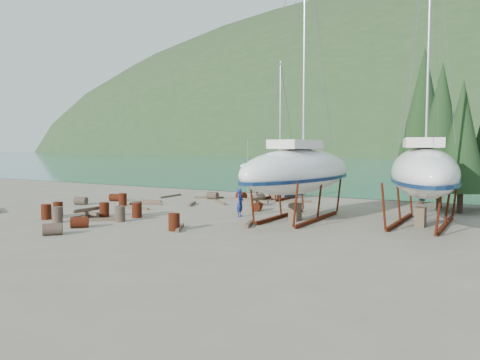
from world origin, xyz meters
The scene contains 45 objects.
ground centered at (0.00, 0.00, 0.00)m, with size 600.00×600.00×0.00m, color #6B6454.
far_house_left centered at (-60.00, 190.00, 2.92)m, with size 6.60×5.60×5.60m.
far_house_center centered at (-20.00, 190.00, 2.92)m, with size 6.60×5.60×5.60m.
cypress_near_right centered at (12.50, 12.00, 5.79)m, with size 3.60×3.60×10.00m.
cypress_mid_right centered at (14.00, 10.00, 4.92)m, with size 3.06×3.06×8.50m.
cypress_back_left centered at (11.00, 14.00, 6.66)m, with size 4.14×4.14×11.50m.
moored_boat_left centered at (-30.00, 60.00, 0.39)m, with size 2.00×5.00×6.05m.
moored_boat_mid centered at (10.00, 80.00, 0.39)m, with size 2.00×5.00×6.05m.
moored_boat_far centered at (-8.00, 110.00, 0.39)m, with size 2.00×5.00×6.05m.
large_sailboat_near centered at (6.18, 2.40, 2.85)m, with size 4.32×11.50×17.70m.
large_sailboat_far centered at (12.73, 3.91, 2.90)m, with size 5.91×11.70×17.78m.
small_sailboat_shore centered at (0.38, 11.54, 1.84)m, with size 3.72×7.28×11.14m.
worker centered at (2.64, 1.66, 0.85)m, with size 0.62×0.41×1.70m, color navy.
drum_0 centered at (-6.55, -5.07, 0.44)m, with size 0.58×0.58×0.88m, color #5A1A0F.
drum_1 centered at (-2.01, -8.13, 0.29)m, with size 0.58×0.58×0.88m, color #2D2823.
drum_2 centered at (-9.86, 3.67, 0.29)m, with size 0.58×0.58×0.88m, color #5A1A0F.
drum_4 centered at (-2.12, 9.92, 0.29)m, with size 0.58×0.58×0.88m, color #5A1A0F.
drum_5 centered at (-3.05, -1.22, 0.44)m, with size 0.58×0.58×0.88m, color #2D2823.
drum_6 centered at (2.35, 4.37, 0.29)m, with size 0.58×0.58×0.88m, color #5A1A0F.
drum_7 centered at (2.22, -4.20, 0.44)m, with size 0.58×0.58×0.88m, color #5A1A0F.
drum_8 centered at (-7.42, 1.98, 0.44)m, with size 0.58×0.58×0.88m, color #5A1A0F.
drum_9 centered at (-4.16, 8.78, 0.29)m, with size 0.58×0.58×0.88m, color #2D2823.
drum_10 centered at (-4.36, -2.66, 0.44)m, with size 0.58×0.58×0.88m, color #5A1A0F.
drum_11 centered at (-0.20, 9.33, 0.29)m, with size 0.58×0.58×0.88m, color #2D2823.
drum_12 centered at (-2.55, -6.07, 0.29)m, with size 0.58×0.58×0.88m, color #5A1A0F.
drum_13 centered at (-6.99, -3.91, 0.44)m, with size 0.58×0.58×0.88m, color #5A1A0F.
drum_14 centered at (-2.47, -1.88, 0.44)m, with size 0.58×0.58×0.88m, color #5A1A0F.
drum_15 centered at (-10.39, 0.74, 0.29)m, with size 0.58×0.58×0.88m, color #2D2823.
drum_16 centered at (-5.03, -5.49, 0.44)m, with size 0.58×0.58×0.88m, color #2D2823.
drum_17 centered at (-2.21, -3.51, 0.44)m, with size 0.58×0.58×0.88m, color #2D2823.
timber_0 centered at (-4.77, 9.13, 0.07)m, with size 0.14×2.47×0.14m, color brown.
timber_1 centered at (4.76, -0.98, 0.10)m, with size 0.19×1.77×0.19m, color brown.
timber_4 centered at (-7.08, 4.65, 0.09)m, with size 0.17×1.73×0.17m, color brown.
timber_5 centered at (-3.53, -4.04, 0.08)m, with size 0.16×2.73×0.16m, color brown.
timber_6 centered at (2.90, 9.94, 0.10)m, with size 0.19×1.99×0.19m, color brown.
timber_7 centered at (2.28, -3.81, 0.09)m, with size 0.17×1.86×0.17m, color brown.
timber_8 centered at (-3.22, 4.69, 0.09)m, with size 0.19×2.04×0.19m, color brown.
timber_9 centered at (-1.72, 9.49, 0.08)m, with size 0.15×2.45×0.15m, color brown.
timber_10 centered at (-2.16, 6.68, 0.08)m, with size 0.16×2.76×0.16m, color brown.
timber_11 centered at (-5.32, 0.87, 0.08)m, with size 0.15×2.38×0.15m, color brown.
timber_15 centered at (-8.19, 8.36, 0.07)m, with size 0.15×2.95×0.15m, color brown.
timber_16 centered at (-5.40, -3.38, 0.11)m, with size 0.23×2.75×0.23m, color brown.
timber_17 centered at (-6.18, 3.05, 0.08)m, with size 0.16×2.42×0.16m, color brown.
timber_pile_fore centered at (-4.93, -3.50, 0.30)m, with size 1.80×1.80×0.60m.
timber_pile_aft centered at (0.92, 6.94, 0.30)m, with size 1.80×1.80×0.60m.
Camera 1 is at (16.97, -22.63, 4.20)m, focal length 35.00 mm.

